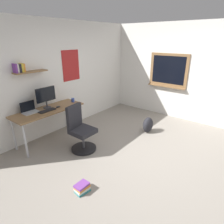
{
  "coord_description": "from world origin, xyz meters",
  "views": [
    {
      "loc": [
        -2.9,
        -1.42,
        2.19
      ],
      "look_at": [
        -0.17,
        0.73,
        0.85
      ],
      "focal_mm": 30.89,
      "sensor_mm": 36.0,
      "label": 1
    }
  ],
  "objects_px": {
    "desk": "(49,113)",
    "coffee_mug": "(73,100)",
    "keyboard": "(47,111)",
    "computer_mouse": "(58,107)",
    "laptop": "(29,110)",
    "monitor_primary": "(46,96)",
    "office_chair": "(80,131)",
    "backpack": "(148,125)",
    "book_stack_on_floor": "(82,188)"
  },
  "relations": [
    {
      "from": "desk",
      "to": "coffee_mug",
      "type": "height_order",
      "value": "coffee_mug"
    },
    {
      "from": "keyboard",
      "to": "computer_mouse",
      "type": "height_order",
      "value": "computer_mouse"
    },
    {
      "from": "keyboard",
      "to": "desk",
      "type": "bearing_deg",
      "value": 42.68
    },
    {
      "from": "laptop",
      "to": "keyboard",
      "type": "xyz_separation_m",
      "value": [
        0.27,
        -0.21,
        -0.04
      ]
    },
    {
      "from": "monitor_primary",
      "to": "desk",
      "type": "bearing_deg",
      "value": -112.96
    },
    {
      "from": "desk",
      "to": "computer_mouse",
      "type": "relative_size",
      "value": 14.93
    },
    {
      "from": "office_chair",
      "to": "coffee_mug",
      "type": "bearing_deg",
      "value": 56.59
    },
    {
      "from": "coffee_mug",
      "to": "laptop",
      "type": "bearing_deg",
      "value": 171.06
    },
    {
      "from": "monitor_primary",
      "to": "computer_mouse",
      "type": "bearing_deg",
      "value": -44.95
    },
    {
      "from": "office_chair",
      "to": "computer_mouse",
      "type": "relative_size",
      "value": 9.13
    },
    {
      "from": "desk",
      "to": "laptop",
      "type": "height_order",
      "value": "laptop"
    },
    {
      "from": "backpack",
      "to": "office_chair",
      "type": "bearing_deg",
      "value": 155.16
    },
    {
      "from": "computer_mouse",
      "to": "desk",
      "type": "bearing_deg",
      "value": 160.51
    },
    {
      "from": "desk",
      "to": "office_chair",
      "type": "xyz_separation_m",
      "value": [
        0.15,
        -0.81,
        -0.26
      ]
    },
    {
      "from": "office_chair",
      "to": "keyboard",
      "type": "relative_size",
      "value": 2.57
    },
    {
      "from": "coffee_mug",
      "to": "computer_mouse",
      "type": "bearing_deg",
      "value": -173.98
    },
    {
      "from": "backpack",
      "to": "book_stack_on_floor",
      "type": "bearing_deg",
      "value": -175.6
    },
    {
      "from": "desk",
      "to": "keyboard",
      "type": "height_order",
      "value": "keyboard"
    },
    {
      "from": "desk",
      "to": "backpack",
      "type": "height_order",
      "value": "desk"
    },
    {
      "from": "desk",
      "to": "computer_mouse",
      "type": "xyz_separation_m",
      "value": [
        0.2,
        -0.07,
        0.09
      ]
    },
    {
      "from": "office_chair",
      "to": "laptop",
      "type": "distance_m",
      "value": 1.15
    },
    {
      "from": "desk",
      "to": "office_chair",
      "type": "distance_m",
      "value": 0.87
    },
    {
      "from": "coffee_mug",
      "to": "book_stack_on_floor",
      "type": "height_order",
      "value": "coffee_mug"
    },
    {
      "from": "keyboard",
      "to": "computer_mouse",
      "type": "bearing_deg",
      "value": 0.0
    },
    {
      "from": "monitor_primary",
      "to": "backpack",
      "type": "bearing_deg",
      "value": -44.18
    },
    {
      "from": "laptop",
      "to": "book_stack_on_floor",
      "type": "bearing_deg",
      "value": -100.17
    },
    {
      "from": "desk",
      "to": "coffee_mug",
      "type": "bearing_deg",
      "value": -1.83
    },
    {
      "from": "office_chair",
      "to": "laptop",
      "type": "height_order",
      "value": "laptop"
    },
    {
      "from": "laptop",
      "to": "monitor_primary",
      "type": "distance_m",
      "value": 0.45
    },
    {
      "from": "laptop",
      "to": "coffee_mug",
      "type": "xyz_separation_m",
      "value": [
        1.03,
        -0.16,
        -0.01
      ]
    },
    {
      "from": "monitor_primary",
      "to": "backpack",
      "type": "relative_size",
      "value": 1.2
    },
    {
      "from": "laptop",
      "to": "coffee_mug",
      "type": "height_order",
      "value": "laptop"
    },
    {
      "from": "coffee_mug",
      "to": "desk",
      "type": "bearing_deg",
      "value": 178.17
    },
    {
      "from": "keyboard",
      "to": "monitor_primary",
      "type": "bearing_deg",
      "value": 54.49
    },
    {
      "from": "laptop",
      "to": "book_stack_on_floor",
      "type": "height_order",
      "value": "laptop"
    },
    {
      "from": "keyboard",
      "to": "backpack",
      "type": "bearing_deg",
      "value": -39.26
    },
    {
      "from": "coffee_mug",
      "to": "book_stack_on_floor",
      "type": "bearing_deg",
      "value": -128.7
    },
    {
      "from": "office_chair",
      "to": "monitor_primary",
      "type": "distance_m",
      "value": 1.1
    },
    {
      "from": "desk",
      "to": "laptop",
      "type": "relative_size",
      "value": 5.01
    },
    {
      "from": "office_chair",
      "to": "book_stack_on_floor",
      "type": "height_order",
      "value": "office_chair"
    },
    {
      "from": "keyboard",
      "to": "office_chair",
      "type": "bearing_deg",
      "value": -72.64
    },
    {
      "from": "monitor_primary",
      "to": "coffee_mug",
      "type": "bearing_deg",
      "value": -10.07
    },
    {
      "from": "book_stack_on_floor",
      "to": "monitor_primary",
      "type": "bearing_deg",
      "value": 68.26
    },
    {
      "from": "monitor_primary",
      "to": "coffee_mug",
      "type": "relative_size",
      "value": 5.04
    },
    {
      "from": "book_stack_on_floor",
      "to": "computer_mouse",
      "type": "bearing_deg",
      "value": 61.74
    },
    {
      "from": "keyboard",
      "to": "coffee_mug",
      "type": "xyz_separation_m",
      "value": [
        0.75,
        0.05,
        0.04
      ]
    },
    {
      "from": "laptop",
      "to": "book_stack_on_floor",
      "type": "distance_m",
      "value": 2.03
    },
    {
      "from": "keyboard",
      "to": "coffee_mug",
      "type": "height_order",
      "value": "coffee_mug"
    },
    {
      "from": "office_chair",
      "to": "book_stack_on_floor",
      "type": "relative_size",
      "value": 4.06
    },
    {
      "from": "keyboard",
      "to": "backpack",
      "type": "relative_size",
      "value": 0.96
    }
  ]
}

